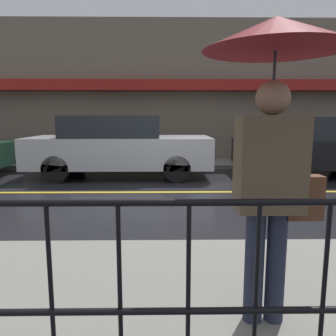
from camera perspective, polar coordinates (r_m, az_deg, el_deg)
The scene contains 9 objects.
ground_plane at distance 6.89m, azimuth 0.23°, elevation -4.23°, with size 80.00×80.00×0.00m, color black.
sidewalk_near at distance 2.90m, azimuth 1.88°, elevation -22.24°, with size 28.00×2.41×0.12m.
sidewalk_far at distance 10.66m, azimuth -0.14°, elevation 0.77°, with size 28.00×1.64×0.12m.
lane_marking at distance 6.88m, azimuth 0.23°, elevation -4.20°, with size 25.20×0.12×0.01m.
building_storefront at distance 11.52m, azimuth -0.20°, elevation 13.14°, with size 28.00×0.85×4.81m.
railing_foreground at distance 1.72m, azimuth 3.57°, elevation -18.24°, with size 12.00×0.04×1.05m.
pedestrian at distance 2.27m, azimuth 17.99°, elevation 11.65°, with size 0.93×0.93×2.06m.
car_silver at distance 8.72m, azimuth -8.56°, elevation 3.83°, with size 4.68×1.90×1.60m.
car_black at distance 9.51m, azimuth 23.88°, elevation 3.46°, with size 4.01×1.93×1.57m.
Camera 1 is at (-0.12, -6.71, 1.56)m, focal length 35.00 mm.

